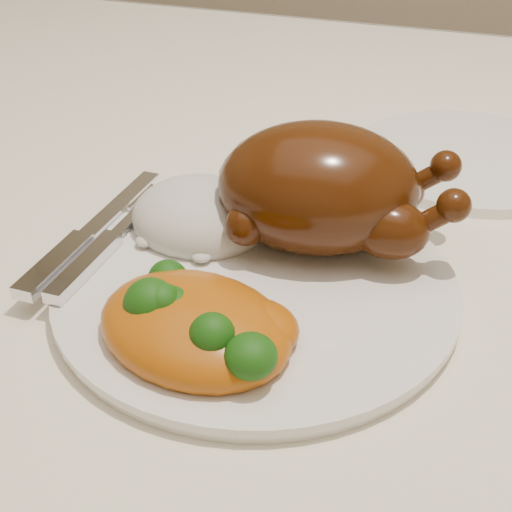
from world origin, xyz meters
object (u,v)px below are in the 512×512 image
(dinner_plate, at_px, (256,287))
(side_plate, at_px, (468,158))
(dining_table, at_px, (340,269))
(roast_chicken, at_px, (324,188))

(dinner_plate, distance_m, side_plate, 0.29)
(dining_table, bearing_deg, dinner_plate, -96.23)
(dinner_plate, height_order, roast_chicken, roast_chicken)
(dinner_plate, xyz_separation_m, roast_chicken, (0.03, 0.06, 0.05))
(side_plate, bearing_deg, dining_table, -146.55)
(dining_table, height_order, side_plate, side_plate)
(dinner_plate, bearing_deg, side_plate, 65.10)
(dining_table, height_order, dinner_plate, dinner_plate)
(side_plate, height_order, roast_chicken, roast_chicken)
(side_plate, relative_size, roast_chicken, 1.12)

